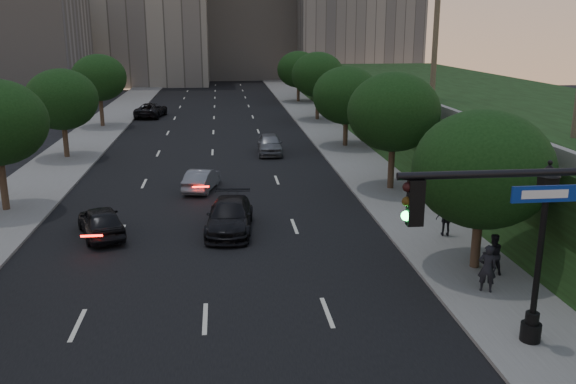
{
  "coord_description": "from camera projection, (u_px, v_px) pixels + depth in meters",
  "views": [
    {
      "loc": [
        0.69,
        -13.08,
        9.16
      ],
      "look_at": [
        2.93,
        7.14,
        3.6
      ],
      "focal_mm": 38.0,
      "sensor_mm": 36.0,
      "label": 1
    }
  ],
  "objects": [
    {
      "name": "road_surface",
      "position": [
        212.0,
        158.0,
        43.64
      ],
      "size": [
        16.0,
        140.0,
        0.02
      ],
      "primitive_type": "cube",
      "color": "black",
      "rests_on": "ground"
    },
    {
      "name": "sidewalk_right",
      "position": [
        353.0,
        154.0,
        44.71
      ],
      "size": [
        4.5,
        140.0,
        0.15
      ],
      "primitive_type": "cube",
      "color": "slate",
      "rests_on": "ground"
    },
    {
      "name": "sidewalk_left",
      "position": [
        65.0,
        160.0,
        42.53
      ],
      "size": [
        4.5,
        140.0,
        0.15
      ],
      "primitive_type": "cube",
      "color": "slate",
      "rests_on": "ground"
    },
    {
      "name": "embankment",
      "position": [
        521.0,
        130.0,
        43.54
      ],
      "size": [
        18.0,
        90.0,
        4.0
      ],
      "primitive_type": "cube",
      "color": "black",
      "rests_on": "ground"
    },
    {
      "name": "parapet_wall",
      "position": [
        407.0,
        98.0,
        42.01
      ],
      "size": [
        0.35,
        90.0,
        0.7
      ],
      "primitive_type": "cube",
      "color": "slate",
      "rests_on": "embankment"
    },
    {
      "name": "office_block_mid",
      "position": [
        247.0,
        4.0,
        109.89
      ],
      "size": [
        22.0,
        18.0,
        26.0
      ],
      "primitive_type": "cube",
      "color": "gray",
      "rests_on": "ground"
    },
    {
      "name": "office_block_filler",
      "position": [
        8.0,
        43.0,
        77.38
      ],
      "size": [
        18.0,
        16.0,
        14.0
      ],
      "primitive_type": "cube",
      "color": "gray",
      "rests_on": "ground"
    },
    {
      "name": "tree_right_a",
      "position": [
        483.0,
        169.0,
        22.58
      ],
      "size": [
        5.2,
        5.2,
        6.24
      ],
      "color": "#38281C",
      "rests_on": "ground"
    },
    {
      "name": "tree_right_b",
      "position": [
        394.0,
        112.0,
        33.96
      ],
      "size": [
        5.2,
        5.2,
        6.74
      ],
      "color": "#38281C",
      "rests_on": "ground"
    },
    {
      "name": "tree_right_c",
      "position": [
        346.0,
        95.0,
        46.55
      ],
      "size": [
        5.2,
        5.2,
        6.24
      ],
      "color": "#38281C",
      "rests_on": "ground"
    },
    {
      "name": "tree_right_d",
      "position": [
        318.0,
        75.0,
        59.85
      ],
      "size": [
        5.2,
        5.2,
        6.74
      ],
      "color": "#38281C",
      "rests_on": "ground"
    },
    {
      "name": "tree_right_e",
      "position": [
        298.0,
        69.0,
        74.36
      ],
      "size": [
        5.2,
        5.2,
        6.24
      ],
      "color": "#38281C",
      "rests_on": "ground"
    },
    {
      "name": "tree_left_c",
      "position": [
        62.0,
        100.0,
        42.4
      ],
      "size": [
        5.0,
        5.0,
        6.34
      ],
      "color": "#38281C",
      "rests_on": "ground"
    },
    {
      "name": "tree_left_d",
      "position": [
        99.0,
        78.0,
        55.72
      ],
      "size": [
        5.0,
        5.0,
        6.71
      ],
      "color": "#38281C",
      "rests_on": "ground"
    },
    {
      "name": "street_lamp",
      "position": [
        539.0,
        262.0,
        17.4
      ],
      "size": [
        0.64,
        0.64,
        5.62
      ],
      "color": "black",
      "rests_on": "ground"
    },
    {
      "name": "sedan_near_left",
      "position": [
        101.0,
        221.0,
        27.26
      ],
      "size": [
        2.95,
        4.47,
        1.42
      ],
      "primitive_type": "imported",
      "rotation": [
        0.0,
        0.0,
        3.48
      ],
      "color": "black",
      "rests_on": "ground"
    },
    {
      "name": "sedan_mid_left",
      "position": [
        202.0,
        179.0,
        34.99
      ],
      "size": [
        2.22,
        4.06,
        1.27
      ],
      "primitive_type": "imported",
      "rotation": [
        0.0,
        0.0,
        2.9
      ],
      "color": "slate",
      "rests_on": "ground"
    },
    {
      "name": "sedan_far_left",
      "position": [
        151.0,
        110.0,
        63.03
      ],
      "size": [
        3.25,
        5.63,
        1.47
      ],
      "primitive_type": "imported",
      "rotation": [
        0.0,
        0.0,
        2.98
      ],
      "color": "black",
      "rests_on": "ground"
    },
    {
      "name": "sedan_near_right",
      "position": [
        230.0,
        216.0,
        27.93
      ],
      "size": [
        2.45,
        5.12,
        1.44
      ],
      "primitive_type": "imported",
      "rotation": [
        0.0,
        0.0,
        -0.09
      ],
      "color": "black",
      "rests_on": "ground"
    },
    {
      "name": "sedan_far_right",
      "position": [
        270.0,
        144.0,
        44.92
      ],
      "size": [
        1.93,
        4.46,
        1.5
      ],
      "primitive_type": "imported",
      "rotation": [
        0.0,
        0.0,
        -0.04
      ],
      "color": "slate",
      "rests_on": "ground"
    },
    {
      "name": "pedestrian_a",
      "position": [
        487.0,
        268.0,
        21.2
      ],
      "size": [
        0.74,
        0.63,
        1.71
      ],
      "primitive_type": "imported",
      "rotation": [
        0.0,
        0.0,
        2.72
      ],
      "color": "black",
      "rests_on": "sidewalk_right"
    },
    {
      "name": "pedestrian_b",
      "position": [
        493.0,
        254.0,
        22.65
      ],
      "size": [
        0.81,
        0.64,
        1.6
      ],
      "primitive_type": "imported",
      "rotation": [
        0.0,
        0.0,
        3.19
      ],
      "color": "black",
      "rests_on": "sidewalk_right"
    },
    {
      "name": "pedestrian_c",
      "position": [
        447.0,
        219.0,
        26.89
      ],
      "size": [
        0.97,
        0.54,
        1.56
      ],
      "primitive_type": "imported",
      "rotation": [
        0.0,
        0.0,
        2.95
      ],
      "color": "black",
      "rests_on": "sidewalk_right"
    }
  ]
}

